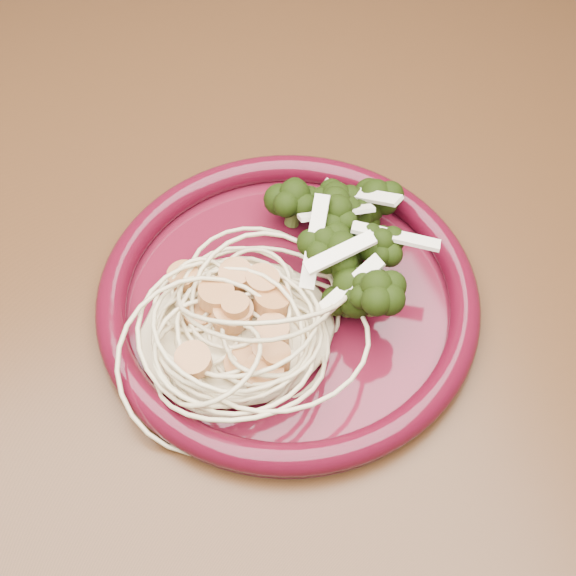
{
  "coord_description": "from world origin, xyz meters",
  "views": [
    {
      "loc": [
        -0.06,
        -0.34,
        1.21
      ],
      "look_at": [
        0.05,
        -0.04,
        0.77
      ],
      "focal_mm": 50.0,
      "sensor_mm": 36.0,
      "label": 1
    }
  ],
  "objects": [
    {
      "name": "dining_table",
      "position": [
        0.0,
        0.0,
        0.65
      ],
      "size": [
        1.2,
        0.8,
        0.75
      ],
      "color": "#472814",
      "rests_on": "ground"
    },
    {
      "name": "dinner_plate",
      "position": [
        0.05,
        -0.04,
        0.76
      ],
      "size": [
        0.33,
        0.33,
        0.02
      ],
      "rotation": [
        0.0,
        0.0,
        0.34
      ],
      "color": "#470B19",
      "rests_on": "dining_table"
    },
    {
      "name": "spaghetti_pile",
      "position": [
        0.01,
        -0.05,
        0.77
      ],
      "size": [
        0.16,
        0.15,
        0.03
      ],
      "primitive_type": "ellipsoid",
      "rotation": [
        0.0,
        0.0,
        0.34
      ],
      "color": "beige",
      "rests_on": "dinner_plate"
    },
    {
      "name": "scallop_cluster",
      "position": [
        0.01,
        -0.05,
        0.81
      ],
      "size": [
        0.16,
        0.16,
        0.04
      ],
      "primitive_type": null,
      "rotation": [
        0.0,
        0.0,
        0.34
      ],
      "color": "#C17F46",
      "rests_on": "spaghetti_pile"
    },
    {
      "name": "broccoli_pile",
      "position": [
        0.1,
        -0.02,
        0.78
      ],
      "size": [
        0.12,
        0.15,
        0.05
      ],
      "primitive_type": "ellipsoid",
      "rotation": [
        0.0,
        0.0,
        0.34
      ],
      "color": "black",
      "rests_on": "dinner_plate"
    },
    {
      "name": "onion_garnish",
      "position": [
        0.1,
        -0.02,
        0.81
      ],
      "size": [
        0.08,
        0.1,
        0.05
      ],
      "primitive_type": null,
      "rotation": [
        0.0,
        0.0,
        0.34
      ],
      "color": "white",
      "rests_on": "broccoli_pile"
    }
  ]
}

